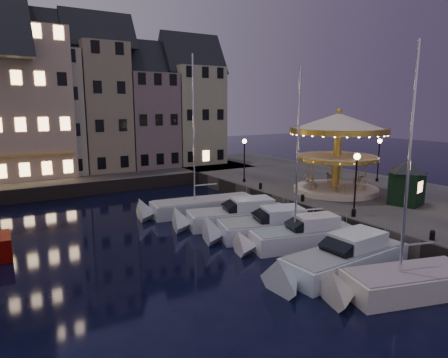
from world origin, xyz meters
TOP-DOWN VIEW (x-y plane):
  - ground at (0.00, 0.00)m, footprint 160.00×160.00m
  - quay_east at (14.00, 6.00)m, footprint 16.00×56.00m
  - quay_north at (-8.00, 28.00)m, footprint 44.00×12.00m
  - quaywall_e at (6.00, 6.00)m, footprint 0.15×44.00m
  - quaywall_n at (-6.00, 22.00)m, footprint 48.00×0.15m
  - streetlamp_b at (7.20, 1.00)m, footprint 0.44×0.44m
  - streetlamp_c at (7.20, 14.50)m, footprint 0.44×0.44m
  - streetlamp_d at (18.50, 8.00)m, footprint 0.44×0.44m
  - bollard_a at (6.60, -5.00)m, footprint 0.30×0.30m
  - bollard_b at (6.60, 0.50)m, footprint 0.30×0.30m
  - bollard_c at (6.60, 5.50)m, footprint 0.30×0.30m
  - bollard_d at (6.60, 11.00)m, footprint 0.30×0.30m
  - townhouse_nc at (-8.00, 30.00)m, footprint 6.82×8.00m
  - townhouse_nd at (-2.25, 30.00)m, footprint 5.50×8.00m
  - townhouse_ne at (3.20, 30.00)m, footprint 6.16×8.00m
  - townhouse_nf at (9.25, 30.00)m, footprint 6.82×8.00m
  - motorboat_a at (1.58, -6.63)m, footprint 7.25×4.08m
  - motorboat_b at (1.22, -3.40)m, footprint 8.57×2.91m
  - motorboat_c at (1.85, 0.56)m, footprint 7.75×3.50m
  - motorboat_d at (1.30, 3.21)m, footprint 7.94×4.54m
  - motorboat_e at (1.00, 6.46)m, footprint 8.67×4.51m
  - motorboat_f at (0.18, 10.75)m, footprint 9.68×3.62m
  - carousel at (11.32, 6.61)m, footprint 8.11×8.11m
  - ticket_kiosk at (12.52, 0.75)m, footprint 3.25×3.25m

SIDE VIEW (x-z plane):
  - ground at x=0.00m, z-range 0.00..0.00m
  - motorboat_f at x=0.18m, z-range -5.87..6.93m
  - motorboat_a at x=1.58m, z-range -5.48..6.55m
  - motorboat_d at x=1.30m, z-range -0.43..1.72m
  - motorboat_b at x=1.22m, z-range -0.43..1.72m
  - motorboat_e at x=1.00m, z-range -0.43..1.72m
  - quay_east at x=14.00m, z-range 0.00..1.30m
  - quay_north at x=-8.00m, z-range 0.00..1.30m
  - quaywall_e at x=6.00m, z-range 0.00..1.30m
  - quaywall_n at x=-6.00m, z-range 0.00..1.30m
  - motorboat_c at x=1.85m, z-range -4.46..5.81m
  - bollard_a at x=6.60m, z-range 1.32..1.89m
  - bollard_b at x=6.60m, z-range 1.32..1.89m
  - bollard_c at x=6.60m, z-range 1.32..1.89m
  - bollard_d at x=6.60m, z-range 1.32..1.89m
  - ticket_kiosk at x=12.52m, z-range 1.66..5.47m
  - streetlamp_b at x=7.20m, z-range 1.93..6.10m
  - streetlamp_c at x=7.20m, z-range 1.93..6.10m
  - streetlamp_d at x=18.50m, z-range 1.93..6.10m
  - carousel at x=11.32m, z-range 2.43..9.52m
  - townhouse_ne at x=3.20m, z-range 1.38..14.18m
  - townhouse_nf at x=9.25m, z-range 1.38..15.18m
  - townhouse_nc at x=-8.00m, z-range 1.38..16.18m
  - townhouse_nd at x=-2.25m, z-range 1.38..17.18m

